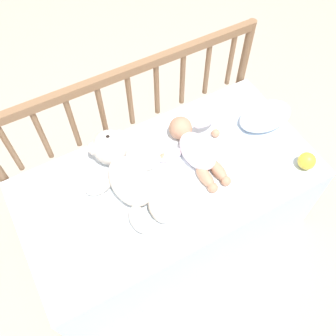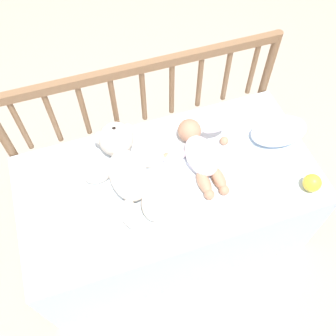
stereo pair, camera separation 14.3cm
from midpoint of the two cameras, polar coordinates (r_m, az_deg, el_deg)
The scene contains 8 objects.
ground_plane at distance 1.86m, azimuth 2.31°, elevation -8.79°, with size 12.00×12.00×0.00m, color tan.
crib_mattress at distance 1.66m, azimuth 2.57°, elevation -5.69°, with size 1.18×0.61×0.44m.
crib_rail at distance 1.58m, azimuth -1.12°, elevation 9.67°, with size 1.18×0.04×0.74m.
blanket at distance 1.48m, azimuth 1.86°, elevation -1.22°, with size 0.80×0.52×0.01m.
teddy_bear at distance 1.44m, azimuth -3.81°, elevation 0.33°, with size 0.32×0.45×0.14m.
baby at distance 1.50m, azimuth 7.53°, elevation 2.18°, with size 0.30×0.36×0.10m.
toy_ball at distance 1.55m, azimuth 23.62°, elevation -2.29°, with size 0.07×0.07×0.07m.
small_pillow at distance 1.66m, azimuth 18.95°, elevation 5.21°, with size 0.25×0.15×0.06m.
Camera 2 is at (-0.25, -0.73, 1.69)m, focal length 40.00 mm.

